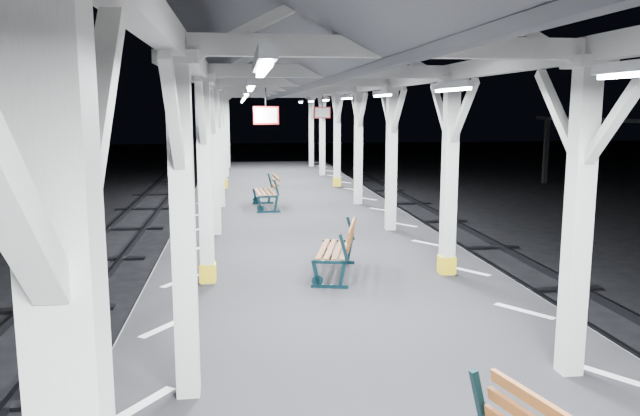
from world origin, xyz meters
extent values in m
plane|color=black|center=(0.00, 0.00, 0.00)|extent=(120.00, 120.00, 0.00)
cube|color=black|center=(0.00, 0.00, 0.50)|extent=(6.00, 50.00, 1.00)
cube|color=silver|center=(-2.45, 0.00, 1.00)|extent=(1.00, 48.00, 0.01)
cube|color=silver|center=(2.45, 0.00, 1.00)|extent=(1.00, 48.00, 0.01)
cube|color=#2D2D33|center=(-4.45, 0.00, 0.08)|extent=(0.08, 60.00, 0.16)
cube|color=silver|center=(-2.00, -5.45, 3.75)|extent=(0.10, 0.99, 0.99)
cube|color=silver|center=(-2.00, -2.00, 2.60)|extent=(0.22, 0.22, 3.20)
cube|color=silver|center=(-2.00, -2.00, 4.26)|extent=(0.40, 0.40, 0.12)
cube|color=silver|center=(-2.00, -1.45, 3.75)|extent=(0.10, 0.99, 0.99)
cube|color=silver|center=(-2.00, -2.55, 3.75)|extent=(0.10, 0.99, 0.99)
cube|color=silver|center=(-2.00, 2.00, 2.60)|extent=(0.22, 0.22, 3.20)
cube|color=silver|center=(-2.00, 2.00, 4.26)|extent=(0.40, 0.40, 0.12)
cube|color=yellow|center=(-2.00, 2.00, 1.18)|extent=(0.26, 0.26, 0.30)
cube|color=silver|center=(-2.00, 2.55, 3.75)|extent=(0.10, 0.99, 0.99)
cube|color=silver|center=(-2.00, 1.45, 3.75)|extent=(0.10, 0.99, 0.99)
cube|color=silver|center=(-2.00, 6.00, 2.60)|extent=(0.22, 0.22, 3.20)
cube|color=silver|center=(-2.00, 6.00, 4.26)|extent=(0.40, 0.40, 0.12)
cube|color=silver|center=(-2.00, 6.55, 3.75)|extent=(0.10, 0.99, 0.99)
cube|color=silver|center=(-2.00, 5.45, 3.75)|extent=(0.10, 0.99, 0.99)
cube|color=silver|center=(-2.00, 10.00, 2.60)|extent=(0.22, 0.22, 3.20)
cube|color=silver|center=(-2.00, 10.00, 4.26)|extent=(0.40, 0.40, 0.12)
cube|color=silver|center=(-2.00, 10.55, 3.75)|extent=(0.10, 0.99, 0.99)
cube|color=silver|center=(-2.00, 9.45, 3.75)|extent=(0.10, 0.99, 0.99)
cube|color=silver|center=(-2.00, 14.00, 2.60)|extent=(0.22, 0.22, 3.20)
cube|color=silver|center=(-2.00, 14.00, 4.26)|extent=(0.40, 0.40, 0.12)
cube|color=yellow|center=(-2.00, 14.00, 1.18)|extent=(0.26, 0.26, 0.30)
cube|color=silver|center=(-2.00, 14.55, 3.75)|extent=(0.10, 0.99, 0.99)
cube|color=silver|center=(-2.00, 13.45, 3.75)|extent=(0.10, 0.99, 0.99)
cube|color=silver|center=(-2.00, 18.00, 2.60)|extent=(0.22, 0.22, 3.20)
cube|color=silver|center=(-2.00, 18.00, 4.26)|extent=(0.40, 0.40, 0.12)
cube|color=silver|center=(-2.00, 18.55, 3.75)|extent=(0.10, 0.99, 0.99)
cube|color=silver|center=(-2.00, 17.45, 3.75)|extent=(0.10, 0.99, 0.99)
cube|color=silver|center=(-2.00, 22.00, 2.60)|extent=(0.22, 0.22, 3.20)
cube|color=silver|center=(-2.00, 22.00, 4.26)|extent=(0.40, 0.40, 0.12)
cube|color=silver|center=(-2.00, 22.55, 3.75)|extent=(0.10, 0.99, 0.99)
cube|color=silver|center=(-2.00, 21.45, 3.75)|extent=(0.10, 0.99, 0.99)
cube|color=silver|center=(2.00, -2.00, 2.60)|extent=(0.22, 0.22, 3.20)
cube|color=silver|center=(2.00, -2.00, 4.26)|extent=(0.40, 0.40, 0.12)
cube|color=silver|center=(2.00, -1.45, 3.75)|extent=(0.10, 0.99, 0.99)
cube|color=silver|center=(2.00, -2.55, 3.75)|extent=(0.10, 0.99, 0.99)
cube|color=silver|center=(2.00, 2.00, 2.60)|extent=(0.22, 0.22, 3.20)
cube|color=silver|center=(2.00, 2.00, 4.26)|extent=(0.40, 0.40, 0.12)
cube|color=yellow|center=(2.00, 2.00, 1.18)|extent=(0.26, 0.26, 0.30)
cube|color=silver|center=(2.00, 2.55, 3.75)|extent=(0.10, 0.99, 0.99)
cube|color=silver|center=(2.00, 1.45, 3.75)|extent=(0.10, 0.99, 0.99)
cube|color=silver|center=(2.00, 6.00, 2.60)|extent=(0.22, 0.22, 3.20)
cube|color=silver|center=(2.00, 6.00, 4.26)|extent=(0.40, 0.40, 0.12)
cube|color=silver|center=(2.00, 6.55, 3.75)|extent=(0.10, 0.99, 0.99)
cube|color=silver|center=(2.00, 5.45, 3.75)|extent=(0.10, 0.99, 0.99)
cube|color=silver|center=(2.00, 10.00, 2.60)|extent=(0.22, 0.22, 3.20)
cube|color=silver|center=(2.00, 10.00, 4.26)|extent=(0.40, 0.40, 0.12)
cube|color=silver|center=(2.00, 10.55, 3.75)|extent=(0.10, 0.99, 0.99)
cube|color=silver|center=(2.00, 9.45, 3.75)|extent=(0.10, 0.99, 0.99)
cube|color=silver|center=(2.00, 14.00, 2.60)|extent=(0.22, 0.22, 3.20)
cube|color=silver|center=(2.00, 14.00, 4.26)|extent=(0.40, 0.40, 0.12)
cube|color=yellow|center=(2.00, 14.00, 1.18)|extent=(0.26, 0.26, 0.30)
cube|color=silver|center=(2.00, 14.55, 3.75)|extent=(0.10, 0.99, 0.99)
cube|color=silver|center=(2.00, 13.45, 3.75)|extent=(0.10, 0.99, 0.99)
cube|color=silver|center=(2.00, 18.00, 2.60)|extent=(0.22, 0.22, 3.20)
cube|color=silver|center=(2.00, 18.00, 4.26)|extent=(0.40, 0.40, 0.12)
cube|color=silver|center=(2.00, 18.55, 3.75)|extent=(0.10, 0.99, 0.99)
cube|color=silver|center=(2.00, 17.45, 3.75)|extent=(0.10, 0.99, 0.99)
cube|color=silver|center=(2.00, 22.00, 2.60)|extent=(0.22, 0.22, 3.20)
cube|color=silver|center=(2.00, 22.00, 4.26)|extent=(0.40, 0.40, 0.12)
cube|color=silver|center=(2.00, 22.55, 3.75)|extent=(0.10, 0.99, 0.99)
cube|color=silver|center=(2.00, 21.45, 3.75)|extent=(0.10, 0.99, 0.99)
cube|color=silver|center=(-2.00, 0.00, 4.38)|extent=(0.18, 48.00, 0.24)
cube|color=silver|center=(2.00, 0.00, 4.38)|extent=(0.18, 48.00, 0.24)
cube|color=silver|center=(0.00, -2.00, 4.38)|extent=(4.20, 0.14, 0.20)
cube|color=silver|center=(0.00, 2.00, 4.38)|extent=(4.20, 0.14, 0.20)
cube|color=silver|center=(0.00, 6.00, 4.38)|extent=(4.20, 0.14, 0.20)
cube|color=silver|center=(0.00, 10.00, 4.38)|extent=(4.20, 0.14, 0.20)
cube|color=silver|center=(0.00, 14.00, 4.38)|extent=(4.20, 0.14, 0.20)
cube|color=silver|center=(0.00, 18.00, 4.38)|extent=(4.20, 0.14, 0.20)
cube|color=silver|center=(0.00, 22.00, 4.38)|extent=(4.20, 0.14, 0.20)
cube|color=#53555B|center=(-1.30, 0.00, 4.92)|extent=(2.80, 49.00, 1.45)
cube|color=#53555B|center=(1.30, 0.00, 4.92)|extent=(2.80, 49.00, 1.45)
cube|color=silver|center=(-1.30, -4.00, 4.10)|extent=(0.10, 1.35, 0.08)
cube|color=white|center=(-1.30, -4.00, 4.05)|extent=(0.05, 1.25, 0.05)
cube|color=silver|center=(-1.30, 0.00, 4.10)|extent=(0.10, 1.35, 0.08)
cube|color=white|center=(-1.30, 0.00, 4.05)|extent=(0.05, 1.25, 0.05)
cube|color=silver|center=(-1.30, 4.00, 4.10)|extent=(0.10, 1.35, 0.08)
cube|color=white|center=(-1.30, 4.00, 4.05)|extent=(0.05, 1.25, 0.05)
cube|color=silver|center=(-1.30, 8.00, 4.10)|extent=(0.10, 1.35, 0.08)
cube|color=white|center=(-1.30, 8.00, 4.05)|extent=(0.05, 1.25, 0.05)
cube|color=silver|center=(-1.30, 12.00, 4.10)|extent=(0.10, 1.35, 0.08)
cube|color=white|center=(-1.30, 12.00, 4.05)|extent=(0.05, 1.25, 0.05)
cube|color=silver|center=(-1.30, 16.00, 4.10)|extent=(0.10, 1.35, 0.08)
cube|color=white|center=(-1.30, 16.00, 4.05)|extent=(0.05, 1.25, 0.05)
cube|color=silver|center=(-1.30, 20.00, 4.10)|extent=(0.10, 1.35, 0.08)
cube|color=white|center=(-1.30, 20.00, 4.05)|extent=(0.05, 1.25, 0.05)
cube|color=silver|center=(1.30, 0.00, 4.10)|extent=(0.10, 1.35, 0.08)
cube|color=white|center=(1.30, 0.00, 4.05)|extent=(0.05, 1.25, 0.05)
cube|color=silver|center=(1.30, 4.00, 4.10)|extent=(0.10, 1.35, 0.08)
cube|color=white|center=(1.30, 4.00, 4.05)|extent=(0.05, 1.25, 0.05)
cube|color=silver|center=(1.30, 8.00, 4.10)|extent=(0.10, 1.35, 0.08)
cube|color=white|center=(1.30, 8.00, 4.05)|extent=(0.05, 1.25, 0.05)
cube|color=silver|center=(1.30, 12.00, 4.10)|extent=(0.10, 1.35, 0.08)
cube|color=white|center=(1.30, 12.00, 4.05)|extent=(0.05, 1.25, 0.05)
cube|color=silver|center=(1.30, 16.00, 4.10)|extent=(0.10, 1.35, 0.08)
cube|color=white|center=(1.30, 16.00, 4.05)|extent=(0.05, 1.25, 0.05)
cube|color=silver|center=(1.30, 20.00, 4.10)|extent=(0.10, 1.35, 0.08)
cube|color=white|center=(1.30, 20.00, 4.05)|extent=(0.05, 1.25, 0.05)
cylinder|color=black|center=(-0.92, 4.45, 4.02)|extent=(0.02, 0.02, 0.36)
cube|color=red|center=(-0.92, 4.45, 3.67)|extent=(0.50, 0.03, 0.35)
cube|color=white|center=(-0.92, 4.45, 3.67)|extent=(0.44, 0.04, 0.29)
cylinder|color=black|center=(1.10, 11.20, 4.02)|extent=(0.02, 0.02, 0.36)
cube|color=red|center=(1.10, 11.20, 3.67)|extent=(0.50, 0.03, 0.35)
cube|color=white|center=(1.10, 11.20, 3.67)|extent=(0.44, 0.05, 0.29)
cube|color=black|center=(14.00, 22.00, 1.65)|extent=(0.20, 0.20, 3.30)
sphere|color=silver|center=(14.00, 16.00, 3.22)|extent=(0.20, 0.20, 0.20)
sphere|color=silver|center=(14.00, 22.00, 3.22)|extent=(0.20, 0.20, 0.20)
cube|color=black|center=(0.26, -3.80, 1.70)|extent=(0.18, 0.09, 0.46)
cube|color=black|center=(-0.08, 1.46, 1.03)|extent=(0.59, 0.20, 0.06)
cube|color=black|center=(-0.29, 1.52, 1.23)|extent=(0.16, 0.08, 0.46)
cube|color=black|center=(0.11, 1.42, 1.23)|extent=(0.15, 0.08, 0.46)
cube|color=black|center=(0.13, 1.41, 1.66)|extent=(0.17, 0.09, 0.43)
cube|color=black|center=(0.30, 3.00, 1.03)|extent=(0.59, 0.20, 0.06)
cube|color=black|center=(0.09, 3.05, 1.23)|extent=(0.16, 0.08, 0.46)
cube|color=black|center=(0.49, 2.95, 1.23)|extent=(0.15, 0.08, 0.46)
cube|color=black|center=(0.51, 2.95, 1.66)|extent=(0.17, 0.09, 0.43)
cube|color=brown|center=(-0.08, 2.28, 1.44)|extent=(0.45, 1.48, 0.03)
cube|color=brown|center=(0.04, 2.25, 1.44)|extent=(0.45, 1.48, 0.03)
cube|color=brown|center=(0.16, 2.22, 1.44)|extent=(0.45, 1.48, 0.03)
cube|color=brown|center=(0.29, 2.19, 1.44)|extent=(0.45, 1.48, 0.03)
cube|color=brown|center=(0.36, 2.17, 1.58)|extent=(0.41, 1.47, 0.09)
cube|color=brown|center=(0.38, 2.16, 1.71)|extent=(0.41, 1.47, 0.09)
cube|color=brown|center=(0.39, 2.16, 1.84)|extent=(0.41, 1.47, 0.09)
cube|color=black|center=(-0.71, 8.72, 1.03)|extent=(0.62, 0.09, 0.06)
cube|color=black|center=(-0.93, 8.71, 1.24)|extent=(0.16, 0.06, 0.47)
cube|color=black|center=(-0.50, 8.74, 1.24)|extent=(0.15, 0.06, 0.48)
cube|color=black|center=(-0.48, 8.74, 1.69)|extent=(0.17, 0.06, 0.45)
cube|color=black|center=(-0.79, 10.36, 1.03)|extent=(0.62, 0.09, 0.06)
cube|color=black|center=(-1.02, 10.35, 1.24)|extent=(0.16, 0.06, 0.47)
cube|color=black|center=(-0.59, 10.37, 1.24)|extent=(0.15, 0.06, 0.48)
cube|color=black|center=(-0.57, 10.37, 1.69)|extent=(0.17, 0.06, 0.45)
cube|color=brown|center=(-0.95, 9.53, 1.46)|extent=(0.18, 1.56, 0.04)
cube|color=brown|center=(-0.82, 9.54, 1.46)|extent=(0.18, 1.56, 0.04)
cube|color=brown|center=(-0.69, 9.55, 1.46)|extent=(0.18, 1.56, 0.04)
cube|color=brown|center=(-0.56, 9.55, 1.46)|extent=(0.18, 1.56, 0.04)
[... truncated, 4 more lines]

